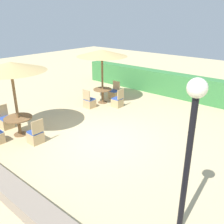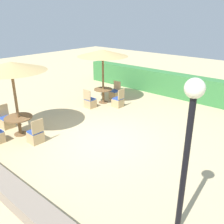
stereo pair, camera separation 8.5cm
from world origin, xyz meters
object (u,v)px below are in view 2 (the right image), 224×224
Objects in this scene: patio_chair_back_left_east at (118,102)px; parasol_back_left at (103,53)px; patio_chair_back_left_south at (90,102)px; lamp_post at (189,130)px; round_table_front_left at (19,121)px; patio_chair_back_left_north at (115,94)px; patio_chair_front_left_west at (6,121)px; patio_chair_front_left_east at (36,136)px; round_table_back_left at (103,92)px; parasol_front_left at (11,67)px.

parasol_back_left is at bearing 91.20° from patio_chair_back_left_east.
lamp_post is at bearing -30.58° from patio_chair_back_left_south.
lamp_post is 3.22× the size of round_table_front_left.
parasol_back_left reaches higher than patio_chair_back_left_north.
round_table_front_left is 1.11× the size of patio_chair_front_left_west.
patio_chair_back_left_east is (-0.16, 4.77, 0.00)m from patio_chair_front_left_east.
round_table_front_left is 1.10× the size of round_table_back_left.
patio_chair_front_left_west is (-0.99, -0.03, -0.29)m from round_table_front_left.
parasol_front_left is 4.48m from patio_chair_back_left_south.
patio_chair_front_left_east is 5.77m from patio_chair_back_left_north.
patio_chair_back_left_south reaches higher than round_table_front_left.
patio_chair_back_left_east is (0.87, 4.80, -0.29)m from round_table_front_left.
parasol_front_left is 2.98× the size of patio_chair_front_left_west.
patio_chair_back_left_east reaches higher than round_table_front_left.
patio_chair_back_left_north is at bearing 47.76° from patio_chair_back_left_east.
patio_chair_back_left_north and patio_chair_back_left_south have the same top height.
parasol_front_left is at bearing 91.51° from patio_chair_front_left_west.
lamp_post reaches higher than round_table_front_left.
round_table_front_left is 1.11× the size of patio_chair_back_left_south.
patio_chair_back_left_south is at bearing -89.66° from round_table_back_left.
lamp_post is 3.57× the size of patio_chair_back_left_east.
round_table_back_left is at bearing 90.34° from patio_chair_back_left_south.
patio_chair_front_left_east and patio_chair_back_left_south have the same top height.
patio_chair_front_left_west is 3.94m from patio_chair_back_left_south.
lamp_post reaches higher than patio_chair_back_left_north.
parasol_back_left is 2.44m from patio_chair_back_left_north.
round_table_front_left is 1.11× the size of patio_chair_back_left_north.
patio_chair_back_left_north is at bearing 139.10° from lamp_post.
patio_chair_front_left_west is at bearing 178.73° from lamp_post.
patio_chair_back_left_north is at bearing 91.03° from parasol_front_left.
patio_chair_front_left_east is at bearing -76.54° from round_table_back_left.
parasol_back_left is 2.91× the size of patio_chair_back_left_north.
patio_chair_back_left_south is (-0.11, 3.82, -2.34)m from parasol_front_left.
patio_chair_front_left_east is at bearing 101.26° from patio_chair_back_left_north.
lamp_post is 1.20× the size of parasol_front_left.
lamp_post is 3.57× the size of patio_chair_back_left_south.
parasol_back_left is at bearing 169.69° from patio_chair_front_left_west.
round_table_back_left is 1.02m from patio_chair_back_left_east.
patio_chair_front_left_west is at bearing -178.49° from round_table_front_left.
parasol_front_left is at bearing -88.64° from round_table_back_left.
patio_chair_front_left_east is at bearing -178.13° from patio_chair_back_left_east.
patio_chair_front_left_west is 5.77m from patio_chair_back_left_north.
patio_chair_front_left_east is 0.99× the size of round_table_back_left.
round_table_back_left is (-6.80, 4.97, -1.80)m from lamp_post.
round_table_back_left is at bearing 89.27° from patio_chair_back_left_north.
parasol_front_left is at bearing -88.38° from patio_chair_back_left_south.
patio_chair_back_left_north is (-0.10, 5.68, -2.34)m from parasol_front_left.
parasol_front_left is at bearing 0.00° from round_table_front_left.
lamp_post is 9.21m from patio_chair_back_left_north.
patio_chair_front_left_east is 4.89m from round_table_back_left.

